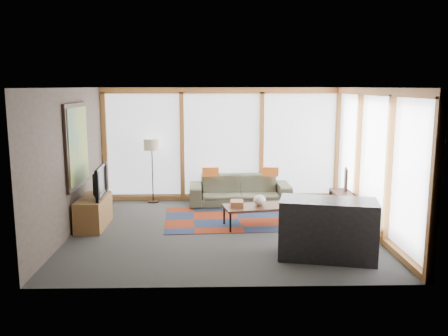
{
  "coord_description": "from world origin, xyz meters",
  "views": [
    {
      "loc": [
        -0.21,
        -8.42,
        2.62
      ],
      "look_at": [
        0.0,
        0.4,
        1.1
      ],
      "focal_mm": 38.0,
      "sensor_mm": 36.0,
      "label": 1
    }
  ],
  "objects_px": {
    "tv_console": "(94,212)",
    "television": "(96,182)",
    "floor_lamp": "(152,171)",
    "bar_counter": "(328,229)",
    "sofa": "(240,190)",
    "bookshelf": "(351,212)",
    "coffee_table": "(256,216)"
  },
  "relations": [
    {
      "from": "sofa",
      "to": "bookshelf",
      "type": "relative_size",
      "value": 1.11
    },
    {
      "from": "tv_console",
      "to": "bar_counter",
      "type": "bearing_deg",
      "value": -23.54
    },
    {
      "from": "coffee_table",
      "to": "bar_counter",
      "type": "relative_size",
      "value": 0.83
    },
    {
      "from": "sofa",
      "to": "bar_counter",
      "type": "distance_m",
      "value": 3.6
    },
    {
      "from": "coffee_table",
      "to": "television",
      "type": "height_order",
      "value": "television"
    },
    {
      "from": "sofa",
      "to": "television",
      "type": "bearing_deg",
      "value": -151.54
    },
    {
      "from": "floor_lamp",
      "to": "bar_counter",
      "type": "distance_m",
      "value": 4.83
    },
    {
      "from": "bookshelf",
      "to": "tv_console",
      "type": "relative_size",
      "value": 1.77
    },
    {
      "from": "floor_lamp",
      "to": "coffee_table",
      "type": "distance_m",
      "value": 3.0
    },
    {
      "from": "floor_lamp",
      "to": "television",
      "type": "height_order",
      "value": "floor_lamp"
    },
    {
      "from": "floor_lamp",
      "to": "bookshelf",
      "type": "relative_size",
      "value": 0.73
    },
    {
      "from": "coffee_table",
      "to": "tv_console",
      "type": "xyz_separation_m",
      "value": [
        -3.07,
        0.06,
        0.08
      ]
    },
    {
      "from": "sofa",
      "to": "bar_counter",
      "type": "height_order",
      "value": "bar_counter"
    },
    {
      "from": "tv_console",
      "to": "sofa",
      "type": "bearing_deg",
      "value": 30.22
    },
    {
      "from": "coffee_table",
      "to": "tv_console",
      "type": "height_order",
      "value": "tv_console"
    },
    {
      "from": "television",
      "to": "bookshelf",
      "type": "bearing_deg",
      "value": -93.61
    },
    {
      "from": "coffee_table",
      "to": "bookshelf",
      "type": "bearing_deg",
      "value": 2.61
    },
    {
      "from": "bar_counter",
      "to": "bookshelf",
      "type": "bearing_deg",
      "value": 76.19
    },
    {
      "from": "floor_lamp",
      "to": "coffee_table",
      "type": "height_order",
      "value": "floor_lamp"
    },
    {
      "from": "coffee_table",
      "to": "television",
      "type": "relative_size",
      "value": 1.17
    },
    {
      "from": "sofa",
      "to": "bar_counter",
      "type": "relative_size",
      "value": 1.54
    },
    {
      "from": "bar_counter",
      "to": "tv_console",
      "type": "bearing_deg",
      "value": 169.13
    },
    {
      "from": "tv_console",
      "to": "television",
      "type": "height_order",
      "value": "television"
    },
    {
      "from": "floor_lamp",
      "to": "tv_console",
      "type": "xyz_separation_m",
      "value": [
        -0.88,
        -1.92,
        -0.45
      ]
    },
    {
      "from": "sofa",
      "to": "television",
      "type": "height_order",
      "value": "television"
    },
    {
      "from": "coffee_table",
      "to": "bar_counter",
      "type": "bearing_deg",
      "value": -60.79
    },
    {
      "from": "bookshelf",
      "to": "floor_lamp",
      "type": "bearing_deg",
      "value": 154.72
    },
    {
      "from": "coffee_table",
      "to": "television",
      "type": "bearing_deg",
      "value": 178.08
    },
    {
      "from": "tv_console",
      "to": "bar_counter",
      "type": "relative_size",
      "value": 0.78
    },
    {
      "from": "coffee_table",
      "to": "bookshelf",
      "type": "xyz_separation_m",
      "value": [
        1.83,
        0.08,
        0.05
      ]
    },
    {
      "from": "television",
      "to": "bar_counter",
      "type": "distance_m",
      "value": 4.36
    },
    {
      "from": "bookshelf",
      "to": "tv_console",
      "type": "xyz_separation_m",
      "value": [
        -4.89,
        -0.02,
        0.03
      ]
    }
  ]
}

